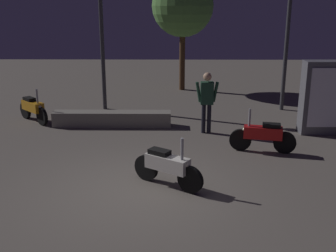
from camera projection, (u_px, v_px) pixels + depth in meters
name	position (u px, v px, depth m)	size (l,w,h in m)	color
ground_plane	(138.00, 189.00, 8.38)	(40.00, 40.00, 0.00)	#605951
motorcycle_white_foreground	(167.00, 166.00, 8.42)	(1.43, 1.01, 1.11)	black
motorcycle_orange_parked_left	(33.00, 108.00, 13.05)	(1.25, 1.24, 1.11)	black
motorcycle_red_parked_right	(263.00, 135.00, 10.39)	(1.65, 0.48, 1.11)	black
person_rider_beside	(207.00, 97.00, 11.75)	(0.67, 0.25, 1.77)	black
streetlamp_near	(101.00, 21.00, 13.89)	(0.36, 0.36, 4.76)	#38383D
streetlamp_far	(289.00, 13.00, 13.70)	(0.36, 0.36, 5.28)	#38383D
tree_left_bg	(183.00, 6.00, 17.03)	(2.56, 2.56, 4.81)	#4C331E
kiosk_billboard	(330.00, 98.00, 11.73)	(1.61, 0.56, 2.10)	#595960
planter_wall_low	(112.00, 119.00, 12.66)	(3.61, 0.50, 0.45)	gray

